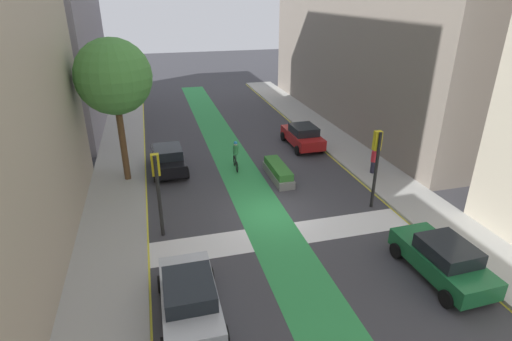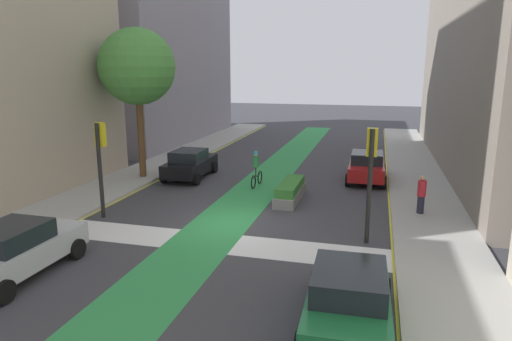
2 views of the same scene
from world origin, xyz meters
The scene contains 17 objects.
ground_plane centered at (0.00, 0.00, 0.00)m, with size 120.00×120.00×0.00m, color #38383D.
bike_lane_paint centered at (-0.44, 0.00, 0.00)m, with size 2.40×60.00×0.01m, color #2D8C47.
crosswalk_band centered at (0.00, -2.00, 0.00)m, with size 12.00×1.80×0.01m, color silver.
sidewalk_left centered at (-7.50, 0.00, 0.07)m, with size 3.00×60.00×0.15m, color #9E9E99.
curb_stripe_left centered at (-6.00, 0.00, 0.01)m, with size 0.16×60.00×0.01m, color yellow.
sidewalk_right centered at (7.50, 0.00, 0.07)m, with size 3.00×60.00×0.15m, color #9E9E99.
curb_stripe_right centered at (6.00, 0.00, 0.01)m, with size 0.16×60.00×0.01m, color yellow.
traffic_signal_near_right centered at (5.10, -0.53, 2.79)m, with size 0.35×0.52×3.97m.
traffic_signal_near_left centered at (-5.29, -0.45, 2.69)m, with size 0.35×0.52×3.82m.
car_red_right_far centered at (4.84, 8.44, 0.80)m, with size 2.05×4.22×1.57m.
car_silver_left_near centered at (-4.65, -5.89, 0.80)m, with size 2.05×4.21×1.57m.
car_green_right_near centered at (4.81, -6.25, 0.80)m, with size 2.12×4.25×1.57m.
car_black_left_far centered at (-4.55, 6.60, 0.80)m, with size 2.14×4.26×1.57m.
cyclist_in_lane centered at (-0.56, 5.73, 0.97)m, with size 0.32×1.73×1.86m.
pedestrian_sidewalk_right_a centered at (7.13, 2.81, 0.94)m, with size 0.34×0.34×1.57m.
street_tree_near centered at (-6.94, 5.73, 5.95)m, with size 3.96×3.96×7.82m.
median_planter centered at (1.56, 3.83, 0.40)m, with size 0.93×3.41×0.85m.
Camera 2 is at (5.20, -15.89, 5.91)m, focal length 31.76 mm.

